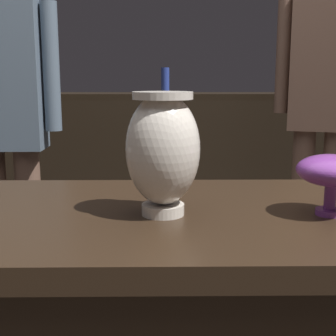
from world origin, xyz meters
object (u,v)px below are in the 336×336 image
Objects in this scene: vase_centerpiece at (163,149)px; visitor_near_left at (6,114)px; visitor_near_right at (323,97)px; shelf_vase_far_left at (12,87)px; shelf_vase_center at (165,80)px; shelf_vase_far_right at (317,73)px; vase_tall_behind at (332,172)px.

visitor_near_left is (-0.67, 1.03, -0.00)m from vase_centerpiece.
visitor_near_right reaches higher than vase_centerpiece.
shelf_vase_far_left is 2.02m from visitor_near_right.
shelf_vase_center is 1.33× the size of shelf_vase_far_left.
shelf_vase_far_right is (1.04, 0.00, 0.05)m from shelf_vase_center.
visitor_near_left reaches higher than shelf_vase_far_left.
vase_tall_behind is 2.40m from shelf_vase_far_right.
shelf_vase_center reaches higher than shelf_vase_far_left.
vase_centerpiece is at bearing 122.56° from visitor_near_left.
visitor_near_right is at bearing 59.57° from vase_centerpiece.
shelf_vase_center is 1.20m from visitor_near_right.
shelf_vase_far_right is at bearing 64.99° from vase_centerpiece.
vase_tall_behind is 1.18× the size of shelf_vase_far_left.
vase_centerpiece is at bearing 178.89° from vase_tall_behind.
vase_centerpiece is 1.76× the size of vase_tall_behind.
shelf_vase_far_left is at bearing 121.44° from vase_tall_behind.
shelf_vase_far_left is at bearing -178.57° from shelf_vase_center.
shelf_vase_far_right reaches higher than vase_tall_behind.
visitor_near_left is at bearing 122.80° from vase_centerpiece.
visitor_near_right is (-0.27, -0.92, -0.12)m from shelf_vase_far_right.
visitor_near_right is (1.46, 0.32, 0.06)m from visitor_near_left.
vase_centerpiece is 2.47m from shelf_vase_far_left.
visitor_near_left reaches higher than vase_tall_behind.
vase_centerpiece is 1.57m from visitor_near_right.
shelf_vase_center is 0.11× the size of visitor_near_left.
shelf_vase_far_left is 0.08× the size of visitor_near_right.
shelf_vase_center is (0.02, 2.27, 0.13)m from vase_centerpiece.
vase_centerpiece is 2.28m from shelf_vase_center.
shelf_vase_far_right is 0.17× the size of visitor_near_left.
shelf_vase_center is at bearing -179.83° from shelf_vase_far_right.
visitor_near_left reaches higher than shelf_vase_far_right.
shelf_vase_far_right reaches higher than shelf_vase_far_left.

